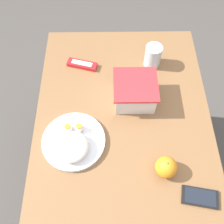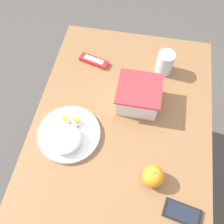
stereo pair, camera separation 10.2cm
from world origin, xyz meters
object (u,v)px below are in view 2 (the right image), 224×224
(food_container, at_px, (138,96))
(cell_phone, at_px, (182,213))
(orange_fruit, at_px, (153,176))
(candy_bar, at_px, (94,61))
(drinking_glass, at_px, (165,63))
(rice_plate, at_px, (68,135))

(food_container, xyz_separation_m, cell_phone, (0.41, 0.21, -0.04))
(orange_fruit, relative_size, cell_phone, 0.58)
(candy_bar, relative_size, cell_phone, 1.05)
(orange_fruit, height_order, cell_phone, orange_fruit)
(orange_fruit, bearing_deg, candy_bar, -147.18)
(orange_fruit, relative_size, drinking_glass, 0.75)
(rice_plate, bearing_deg, drinking_glass, 140.35)
(orange_fruit, xyz_separation_m, candy_bar, (-0.50, -0.32, -0.03))
(food_container, bearing_deg, drinking_glass, 154.62)
(cell_phone, bearing_deg, food_container, -153.53)
(food_container, distance_m, drinking_glass, 0.21)
(food_container, distance_m, orange_fruit, 0.33)
(orange_fruit, distance_m, candy_bar, 0.60)
(candy_bar, xyz_separation_m, cell_phone, (0.60, 0.44, -0.00))
(food_container, bearing_deg, rice_plate, -49.00)
(food_container, relative_size, drinking_glass, 1.67)
(candy_bar, xyz_separation_m, drinking_glass, (-0.01, 0.32, 0.04))
(food_container, bearing_deg, cell_phone, 26.47)
(rice_plate, height_order, drinking_glass, drinking_glass)
(food_container, xyz_separation_m, candy_bar, (-0.18, -0.23, -0.04))
(orange_fruit, distance_m, rice_plate, 0.35)
(rice_plate, bearing_deg, food_container, 131.00)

